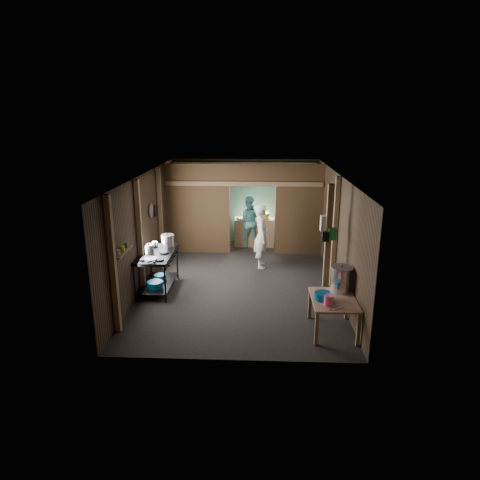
{
  "coord_description": "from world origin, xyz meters",
  "views": [
    {
      "loc": [
        0.43,
        -9.65,
        3.91
      ],
      "look_at": [
        0.0,
        -0.2,
        1.1
      ],
      "focal_mm": 31.72,
      "sensor_mm": 36.0,
      "label": 1
    }
  ],
  "objects_px": {
    "cook": "(262,236)",
    "gas_range": "(157,272)",
    "stove_pot_large": "(168,241)",
    "pink_bucket": "(328,300)",
    "prep_table": "(333,315)",
    "stock_pot": "(341,279)",
    "yellow_tub": "(264,216)"
  },
  "relations": [
    {
      "from": "prep_table",
      "to": "cook",
      "type": "xyz_separation_m",
      "value": [
        -1.32,
        3.45,
        0.52
      ]
    },
    {
      "from": "stock_pot",
      "to": "yellow_tub",
      "type": "relative_size",
      "value": 1.5
    },
    {
      "from": "stock_pot",
      "to": "pink_bucket",
      "type": "bearing_deg",
      "value": -116.47
    },
    {
      "from": "pink_bucket",
      "to": "yellow_tub",
      "type": "xyz_separation_m",
      "value": [
        -1.11,
        5.66,
        0.19
      ]
    },
    {
      "from": "stove_pot_large",
      "to": "cook",
      "type": "relative_size",
      "value": 0.18
    },
    {
      "from": "stove_pot_large",
      "to": "prep_table",
      "type": "bearing_deg",
      "value": -32.67
    },
    {
      "from": "prep_table",
      "to": "pink_bucket",
      "type": "height_order",
      "value": "pink_bucket"
    },
    {
      "from": "gas_range",
      "to": "yellow_tub",
      "type": "bearing_deg",
      "value": 55.63
    },
    {
      "from": "prep_table",
      "to": "stove_pot_large",
      "type": "distance_m",
      "value": 4.26
    },
    {
      "from": "prep_table",
      "to": "cook",
      "type": "distance_m",
      "value": 3.73
    },
    {
      "from": "prep_table",
      "to": "stock_pot",
      "type": "relative_size",
      "value": 2.22
    },
    {
      "from": "stock_pot",
      "to": "cook",
      "type": "height_order",
      "value": "cook"
    },
    {
      "from": "gas_range",
      "to": "stock_pot",
      "type": "distance_m",
      "value": 4.16
    },
    {
      "from": "stove_pot_large",
      "to": "pink_bucket",
      "type": "height_order",
      "value": "stove_pot_large"
    },
    {
      "from": "yellow_tub",
      "to": "gas_range",
      "type": "bearing_deg",
      "value": -124.37
    },
    {
      "from": "cook",
      "to": "gas_range",
      "type": "bearing_deg",
      "value": 122.97
    },
    {
      "from": "prep_table",
      "to": "stock_pot",
      "type": "xyz_separation_m",
      "value": [
        0.2,
        0.41,
        0.56
      ]
    },
    {
      "from": "stock_pot",
      "to": "pink_bucket",
      "type": "distance_m",
      "value": 0.78
    },
    {
      "from": "stove_pot_large",
      "to": "yellow_tub",
      "type": "height_order",
      "value": "stove_pot_large"
    },
    {
      "from": "stove_pot_large",
      "to": "pink_bucket",
      "type": "relative_size",
      "value": 1.64
    },
    {
      "from": "stove_pot_large",
      "to": "cook",
      "type": "height_order",
      "value": "cook"
    },
    {
      "from": "stove_pot_large",
      "to": "yellow_tub",
      "type": "distance_m",
      "value": 3.86
    },
    {
      "from": "stove_pot_large",
      "to": "pink_bucket",
      "type": "bearing_deg",
      "value": -36.96
    },
    {
      "from": "prep_table",
      "to": "cook",
      "type": "bearing_deg",
      "value": 110.89
    },
    {
      "from": "pink_bucket",
      "to": "cook",
      "type": "bearing_deg",
      "value": 107.4
    },
    {
      "from": "gas_range",
      "to": "cook",
      "type": "relative_size",
      "value": 0.9
    },
    {
      "from": "stove_pot_large",
      "to": "pink_bucket",
      "type": "xyz_separation_m",
      "value": [
        3.39,
        -2.55,
        -0.28
      ]
    },
    {
      "from": "prep_table",
      "to": "stove_pot_large",
      "type": "xyz_separation_m",
      "value": [
        -3.54,
        2.27,
        0.71
      ]
    },
    {
      "from": "gas_range",
      "to": "prep_table",
      "type": "xyz_separation_m",
      "value": [
        3.71,
        -1.78,
        -0.12
      ]
    },
    {
      "from": "pink_bucket",
      "to": "prep_table",
      "type": "bearing_deg",
      "value": 62.41
    },
    {
      "from": "prep_table",
      "to": "cook",
      "type": "height_order",
      "value": "cook"
    },
    {
      "from": "cook",
      "to": "stove_pot_large",
      "type": "bearing_deg",
      "value": 116.09
    }
  ]
}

